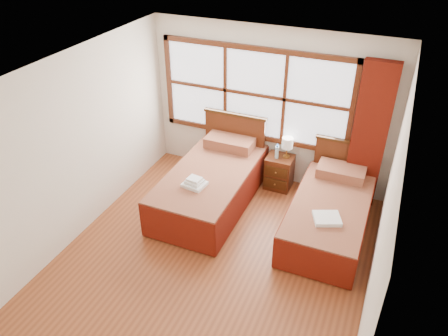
% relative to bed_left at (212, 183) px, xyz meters
% --- Properties ---
extents(floor, '(4.50, 4.50, 0.00)m').
position_rel_bed_left_xyz_m(floor, '(0.55, -1.20, -0.35)').
color(floor, brown).
rests_on(floor, ground).
extents(ceiling, '(4.50, 4.50, 0.00)m').
position_rel_bed_left_xyz_m(ceiling, '(0.55, -1.20, 2.25)').
color(ceiling, white).
rests_on(ceiling, wall_back).
extents(wall_back, '(4.00, 0.00, 4.00)m').
position_rel_bed_left_xyz_m(wall_back, '(0.55, 1.05, 0.95)').
color(wall_back, silver).
rests_on(wall_back, floor).
extents(wall_left, '(0.00, 4.50, 4.50)m').
position_rel_bed_left_xyz_m(wall_left, '(-1.45, -1.20, 0.95)').
color(wall_left, silver).
rests_on(wall_left, floor).
extents(wall_right, '(0.00, 4.50, 4.50)m').
position_rel_bed_left_xyz_m(wall_right, '(2.55, -1.20, 0.95)').
color(wall_right, silver).
rests_on(wall_right, floor).
extents(window, '(3.16, 0.06, 1.56)m').
position_rel_bed_left_xyz_m(window, '(0.30, 1.02, 1.15)').
color(window, white).
rests_on(window, wall_back).
extents(curtain, '(0.50, 0.16, 2.30)m').
position_rel_bed_left_xyz_m(curtain, '(2.15, 0.91, 0.82)').
color(curtain, '#601409').
rests_on(curtain, wall_back).
extents(bed_left, '(1.17, 2.27, 1.14)m').
position_rel_bed_left_xyz_m(bed_left, '(0.00, 0.00, 0.00)').
color(bed_left, '#3C210C').
rests_on(bed_left, floor).
extents(bed_right, '(1.05, 2.07, 1.02)m').
position_rel_bed_left_xyz_m(bed_right, '(1.86, 0.00, -0.04)').
color(bed_right, '#3C210C').
rests_on(bed_right, floor).
extents(nightstand, '(0.43, 0.43, 0.57)m').
position_rel_bed_left_xyz_m(nightstand, '(0.86, 0.80, -0.06)').
color(nightstand, '#512411').
rests_on(nightstand, floor).
extents(towels_left, '(0.35, 0.31, 0.13)m').
position_rel_bed_left_xyz_m(towels_left, '(-0.04, -0.52, 0.31)').
color(towels_left, white).
rests_on(towels_left, bed_left).
extents(towels_right, '(0.44, 0.41, 0.05)m').
position_rel_bed_left_xyz_m(towels_right, '(1.88, -0.48, 0.22)').
color(towels_right, white).
rests_on(towels_right, bed_right).
extents(lamp, '(0.18, 0.18, 0.35)m').
position_rel_bed_left_xyz_m(lamp, '(0.95, 0.85, 0.47)').
color(lamp, '#BC873C').
rests_on(lamp, nightstand).
extents(bottle_near, '(0.06, 0.06, 0.23)m').
position_rel_bed_left_xyz_m(bottle_near, '(0.80, 0.80, 0.33)').
color(bottle_near, silver).
rests_on(bottle_near, nightstand).
extents(bottle_far, '(0.06, 0.06, 0.23)m').
position_rel_bed_left_xyz_m(bottle_far, '(0.81, 0.76, 0.33)').
color(bottle_far, silver).
rests_on(bottle_far, nightstand).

